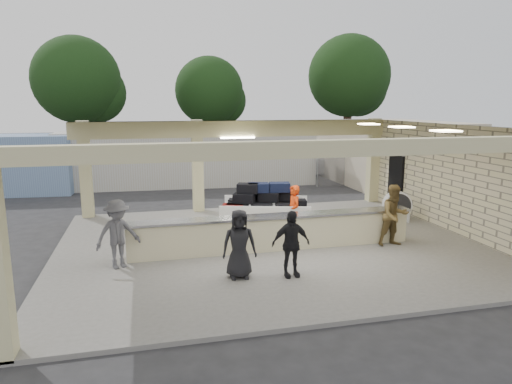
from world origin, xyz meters
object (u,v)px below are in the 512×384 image
object	(u,v)px
baggage_counter	(274,232)
passenger_b	(291,244)
baggage_handler	(293,212)
car_dark	(284,158)
passenger_c	(118,234)
passenger_a	(394,215)
passenger_d	(239,244)
car_white_a	(319,162)
container_white	(189,158)
drum_fan	(397,205)
car_white_b	(381,162)
luggage_cart	(264,205)

from	to	relation	value
baggage_counter	passenger_b	distance (m)	2.11
baggage_counter	baggage_handler	world-z (taller)	baggage_handler
passenger_b	car_dark	bearing A→B (deg)	70.59
passenger_c	car_dark	world-z (taller)	passenger_c
baggage_handler	passenger_a	distance (m)	2.91
passenger_a	passenger_d	size ratio (longest dim) A/B	1.09
baggage_counter	passenger_a	bearing A→B (deg)	-8.28
car_white_a	container_white	world-z (taller)	container_white
drum_fan	car_white_b	size ratio (longest dim) A/B	0.26
drum_fan	baggage_handler	distance (m)	4.31
passenger_b	passenger_c	distance (m)	4.27
container_white	passenger_b	bearing A→B (deg)	-82.76
luggage_cart	passenger_c	world-z (taller)	passenger_c
passenger_b	car_dark	size ratio (longest dim) A/B	0.35
luggage_cart	drum_fan	distance (m)	4.85
passenger_a	passenger_b	distance (m)	3.95
passenger_c	car_white_b	world-z (taller)	passenger_c
luggage_cart	baggage_handler	size ratio (longest dim) A/B	1.88
passenger_b	car_dark	xyz separation A→B (m)	(5.33, 17.79, -0.13)
passenger_c	car_white_a	size ratio (longest dim) A/B	0.32
passenger_c	passenger_d	size ratio (longest dim) A/B	1.06
baggage_handler	container_white	size ratio (longest dim) A/B	0.13
car_dark	car_white_a	bearing A→B (deg)	-107.68
drum_fan	baggage_handler	world-z (taller)	baggage_handler
passenger_c	car_white_a	world-z (taller)	passenger_c
luggage_cart	car_white_a	world-z (taller)	luggage_cart
drum_fan	passenger_d	distance (m)	7.41
passenger_d	car_dark	bearing A→B (deg)	74.07
passenger_d	car_white_b	bearing A→B (deg)	55.89
car_dark	passenger_c	bearing A→B (deg)	-169.39
baggage_counter	drum_fan	xyz separation A→B (m)	(4.99, 1.93, 0.09)
container_white	baggage_counter	bearing A→B (deg)	-81.09
baggage_handler	car_white_a	xyz separation A→B (m)	(5.76, 12.57, -0.16)
passenger_a	car_white_a	xyz separation A→B (m)	(3.16, 13.87, -0.22)
passenger_b	car_white_b	world-z (taller)	passenger_b
luggage_cart	passenger_a	distance (m)	3.95
luggage_cart	passenger_a	world-z (taller)	passenger_a
baggage_counter	car_white_a	xyz separation A→B (m)	(6.60, 13.37, 0.18)
baggage_counter	car_white_a	world-z (taller)	car_white_a
car_white_a	passenger_b	bearing A→B (deg)	162.79
passenger_a	passenger_b	xyz separation A→B (m)	(-3.62, -1.58, -0.09)
baggage_counter	drum_fan	size ratio (longest dim) A/B	7.67
baggage_handler	passenger_c	bearing A→B (deg)	-78.74
luggage_cart	baggage_handler	bearing A→B (deg)	-37.04
baggage_handler	car_white_b	world-z (taller)	baggage_handler
baggage_handler	car_dark	size ratio (longest dim) A/B	0.36
baggage_counter	passenger_c	xyz separation A→B (m)	(-4.16, -0.50, 0.38)
luggage_cart	passenger_b	distance (m)	3.80
drum_fan	passenger_d	bearing A→B (deg)	-135.26
passenger_a	car_dark	distance (m)	16.30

